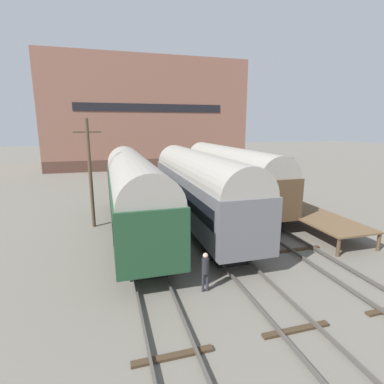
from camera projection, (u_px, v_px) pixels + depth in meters
The scene contains 12 objects.
ground_plane at pixel (210, 239), 18.95m from camera, with size 200.00×200.00×0.00m, color #6B665B.
track_left at pixel (140, 245), 17.71m from camera, with size 2.60×60.00×0.26m.
track_middle at pixel (210, 237), 18.92m from camera, with size 2.60×60.00×0.26m.
track_right at pixel (272, 231), 20.12m from camera, with size 2.60×60.00×0.26m.
train_car_brown at pixel (230, 173), 26.47m from camera, with size 3.14×16.63×5.23m.
train_car_green at pixel (133, 189), 19.54m from camera, with size 3.09×16.52×5.26m.
train_car_grey at pixel (199, 186), 20.48m from camera, with size 3.09×15.41×5.33m.
station_platform at pixel (289, 205), 23.01m from camera, with size 3.10×13.89×1.14m.
bench at pixel (288, 197), 23.21m from camera, with size 1.40×0.40×0.91m.
person_worker at pixel (205, 268), 12.81m from camera, with size 0.32×0.32×1.78m.
utility_pole at pixel (90, 172), 20.54m from camera, with size 1.80×0.24×7.53m.
warehouse_building at pixel (145, 115), 53.28m from camera, with size 32.92×13.52×17.75m.
Camera 1 is at (-6.08, -16.81, 7.06)m, focal length 28.00 mm.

